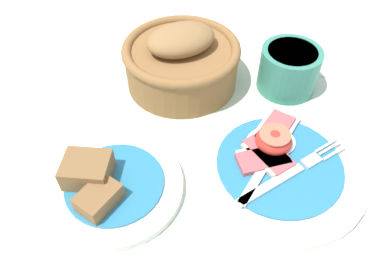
{
  "coord_description": "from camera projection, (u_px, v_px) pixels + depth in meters",
  "views": [
    {
      "loc": [
        -0.1,
        -0.32,
        0.43
      ],
      "look_at": [
        -0.05,
        0.06,
        0.02
      ],
      "focal_mm": 35.0,
      "sensor_mm": 36.0,
      "label": 1
    }
  ],
  "objects": [
    {
      "name": "breakfast_plate",
      "position": [
        277.0,
        162.0,
        0.53
      ],
      "size": [
        0.24,
        0.24,
        0.04
      ],
      "color": "silver",
      "rests_on": "ground_plane"
    },
    {
      "name": "ground_plane",
      "position": [
        234.0,
        165.0,
        0.53
      ],
      "size": [
        3.0,
        3.0,
        0.0
      ],
      "primitive_type": "plane",
      "color": "#B7CCB7"
    },
    {
      "name": "teaspoon_near_cup",
      "position": [
        304.0,
        71.0,
        0.67
      ],
      "size": [
        0.19,
        0.07,
        0.01
      ],
      "rotation": [
        0.0,
        0.0,
        2.85
      ],
      "color": "silver",
      "rests_on": "ground_plane"
    },
    {
      "name": "sugar_cup",
      "position": [
        289.0,
        68.0,
        0.62
      ],
      "size": [
        0.1,
        0.1,
        0.07
      ],
      "color": "#337F6B",
      "rests_on": "ground_plane"
    },
    {
      "name": "bread_plate",
      "position": [
        110.0,
        184.0,
        0.5
      ],
      "size": [
        0.18,
        0.18,
        0.05
      ],
      "color": "silver",
      "rests_on": "ground_plane"
    },
    {
      "name": "bread_basket",
      "position": [
        182.0,
        60.0,
        0.63
      ],
      "size": [
        0.2,
        0.2,
        0.11
      ],
      "color": "brown",
      "rests_on": "ground_plane"
    }
  ]
}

